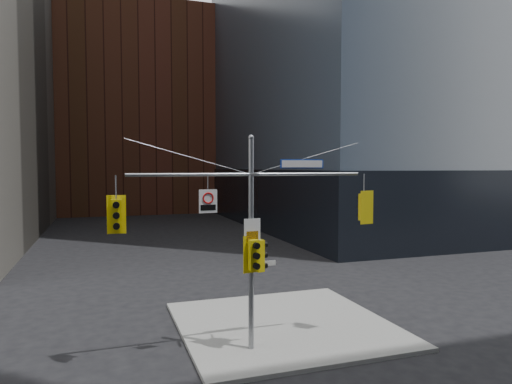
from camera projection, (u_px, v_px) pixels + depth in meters
ground at (272, 379)px, 13.43m from camera, size 160.00×160.00×0.00m
sidewalk_corner at (284, 324)px, 17.85m from camera, size 8.00×8.00×0.15m
podium_ne at (401, 195)px, 52.50m from camera, size 36.40×36.40×6.00m
brick_midrise at (134, 115)px, 67.52m from camera, size 26.00×20.00×28.00m
signal_assembly at (251, 222)px, 15.07m from camera, size 8.00×0.80×7.30m
traffic_light_west_arm at (116, 215)px, 13.70m from camera, size 0.56×0.45×1.18m
traffic_light_east_arm at (364, 207)px, 16.42m from camera, size 0.57×0.51×1.20m
traffic_light_pole_side at (260, 255)px, 15.26m from camera, size 0.46×0.39×1.06m
traffic_light_pole_front at (254, 255)px, 14.88m from camera, size 0.59×0.51×1.23m
street_sign_blade at (302, 164)px, 15.56m from camera, size 1.60×0.05×0.31m
regulatory_sign_arm at (208, 200)px, 14.55m from camera, size 0.60×0.10×0.75m
regulatory_sign_pole at (252, 230)px, 14.98m from camera, size 0.57×0.09×0.75m
street_blade_ew at (264, 263)px, 15.30m from camera, size 0.84×0.05×0.17m
street_blade_ns at (247, 264)px, 15.59m from camera, size 0.08×0.69×0.14m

